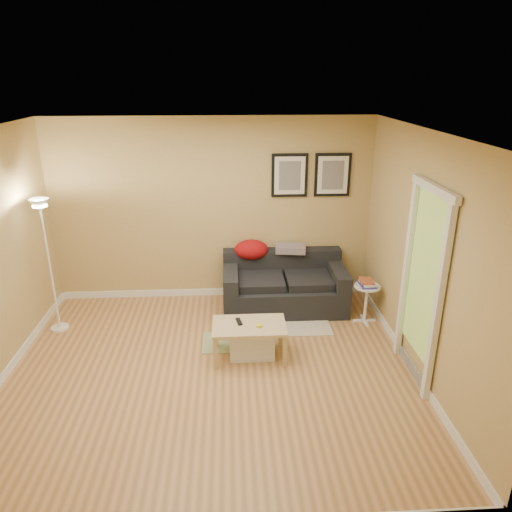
# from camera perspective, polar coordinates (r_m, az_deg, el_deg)

# --- Properties ---
(floor) EXTENTS (4.50, 4.50, 0.00)m
(floor) POSITION_cam_1_polar(r_m,az_deg,el_deg) (5.49, -5.37, -13.66)
(floor) COLOR tan
(floor) RESTS_ON ground
(ceiling) EXTENTS (4.50, 4.50, 0.00)m
(ceiling) POSITION_cam_1_polar(r_m,az_deg,el_deg) (4.55, -6.51, 14.40)
(ceiling) COLOR white
(ceiling) RESTS_ON wall_back
(wall_back) EXTENTS (4.50, 0.00, 4.50)m
(wall_back) POSITION_cam_1_polar(r_m,az_deg,el_deg) (6.77, -5.25, 5.37)
(wall_back) COLOR tan
(wall_back) RESTS_ON ground
(wall_front) EXTENTS (4.50, 0.00, 4.50)m
(wall_front) POSITION_cam_1_polar(r_m,az_deg,el_deg) (3.11, -7.32, -14.89)
(wall_front) COLOR tan
(wall_front) RESTS_ON ground
(wall_right) EXTENTS (0.00, 4.00, 4.00)m
(wall_right) POSITION_cam_1_polar(r_m,az_deg,el_deg) (5.26, 19.38, -0.39)
(wall_right) COLOR tan
(wall_right) RESTS_ON ground
(baseboard_back) EXTENTS (4.50, 0.02, 0.10)m
(baseboard_back) POSITION_cam_1_polar(r_m,az_deg,el_deg) (7.19, -4.92, -4.28)
(baseboard_back) COLOR white
(baseboard_back) RESTS_ON ground
(baseboard_left) EXTENTS (0.02, 4.00, 0.10)m
(baseboard_left) POSITION_cam_1_polar(r_m,az_deg,el_deg) (5.99, -27.88, -12.49)
(baseboard_left) COLOR white
(baseboard_left) RESTS_ON ground
(baseboard_right) EXTENTS (0.02, 4.00, 0.10)m
(baseboard_right) POSITION_cam_1_polar(r_m,az_deg,el_deg) (5.81, 17.78, -11.94)
(baseboard_right) COLOR white
(baseboard_right) RESTS_ON ground
(sofa) EXTENTS (1.70, 0.90, 0.75)m
(sofa) POSITION_cam_1_polar(r_m,az_deg,el_deg) (6.68, 3.41, -3.24)
(sofa) COLOR black
(sofa) RESTS_ON ground
(red_throw) EXTENTS (0.48, 0.36, 0.28)m
(red_throw) POSITION_cam_1_polar(r_m,az_deg,el_deg) (6.77, -0.57, 0.76)
(red_throw) COLOR maroon
(red_throw) RESTS_ON sofa
(plaid_throw) EXTENTS (0.45, 0.32, 0.10)m
(plaid_throw) POSITION_cam_1_polar(r_m,az_deg,el_deg) (6.81, 4.17, 0.91)
(plaid_throw) COLOR #A97A62
(plaid_throw) RESTS_ON sofa
(framed_print_left) EXTENTS (0.50, 0.04, 0.60)m
(framed_print_left) POSITION_cam_1_polar(r_m,az_deg,el_deg) (6.67, 4.04, 9.61)
(framed_print_left) COLOR black
(framed_print_left) RESTS_ON wall_back
(framed_print_right) EXTENTS (0.50, 0.04, 0.60)m
(framed_print_right) POSITION_cam_1_polar(r_m,az_deg,el_deg) (6.78, 9.15, 9.57)
(framed_print_right) COLOR black
(framed_print_right) RESTS_ON wall_back
(area_rug) EXTENTS (1.25, 0.85, 0.01)m
(area_rug) POSITION_cam_1_polar(r_m,az_deg,el_deg) (6.47, 3.07, -7.73)
(area_rug) COLOR beige
(area_rug) RESTS_ON ground
(green_runner) EXTENTS (0.70, 0.50, 0.01)m
(green_runner) POSITION_cam_1_polar(r_m,az_deg,el_deg) (5.99, -3.01, -10.26)
(green_runner) COLOR #668C4C
(green_runner) RESTS_ON ground
(coffee_table) EXTENTS (0.88, 0.58, 0.42)m
(coffee_table) POSITION_cam_1_polar(r_m,az_deg,el_deg) (5.62, -0.80, -10.09)
(coffee_table) COLOR tan
(coffee_table) RESTS_ON ground
(remote_control) EXTENTS (0.08, 0.17, 0.02)m
(remote_control) POSITION_cam_1_polar(r_m,az_deg,el_deg) (5.56, -2.05, -7.85)
(remote_control) COLOR black
(remote_control) RESTS_ON coffee_table
(tape_roll) EXTENTS (0.07, 0.07, 0.03)m
(tape_roll) POSITION_cam_1_polar(r_m,az_deg,el_deg) (5.46, 0.41, -8.33)
(tape_roll) COLOR yellow
(tape_roll) RESTS_ON coffee_table
(storage_bin) EXTENTS (0.54, 0.39, 0.33)m
(storage_bin) POSITION_cam_1_polar(r_m,az_deg,el_deg) (5.68, -0.53, -10.23)
(storage_bin) COLOR white
(storage_bin) RESTS_ON ground
(side_table) EXTENTS (0.34, 0.34, 0.52)m
(side_table) POSITION_cam_1_polar(r_m,az_deg,el_deg) (6.50, 13.00, -5.59)
(side_table) COLOR white
(side_table) RESTS_ON ground
(book_stack) EXTENTS (0.23, 0.28, 0.08)m
(book_stack) POSITION_cam_1_polar(r_m,az_deg,el_deg) (6.38, 13.17, -3.12)
(book_stack) COLOR #343091
(book_stack) RESTS_ON side_table
(floor_lamp) EXTENTS (0.23, 0.23, 1.75)m
(floor_lamp) POSITION_cam_1_polar(r_m,az_deg,el_deg) (6.45, -23.39, -1.58)
(floor_lamp) COLOR white
(floor_lamp) RESTS_ON ground
(doorway) EXTENTS (0.12, 1.01, 2.13)m
(doorway) POSITION_cam_1_polar(r_m,az_deg,el_deg) (5.22, 19.11, -3.81)
(doorway) COLOR white
(doorway) RESTS_ON ground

